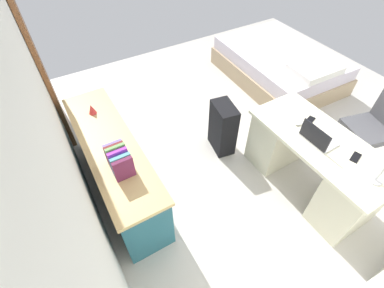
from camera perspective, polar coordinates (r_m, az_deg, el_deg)
ground_plane at (r=3.85m, az=13.06°, el=2.01°), size 5.49×5.49×0.00m
wall_back at (r=2.26m, az=-28.42°, el=6.27°), size 4.02×0.10×2.74m
door_wooden at (r=3.70m, az=-29.09°, el=14.97°), size 0.88×0.05×2.04m
desk at (r=3.18m, az=23.39°, el=-3.64°), size 1.45×0.67×0.73m
office_chair at (r=3.80m, az=32.87°, el=2.17°), size 0.56×0.56×0.94m
credenza at (r=3.02m, az=-15.29°, el=-4.46°), size 1.80×0.48×0.72m
bed at (r=4.88m, az=17.50°, el=15.20°), size 1.94×1.46×0.58m
suitcase_black at (r=3.38m, az=6.33°, el=3.33°), size 0.39×0.28×0.66m
laptop at (r=2.87m, az=24.33°, el=1.18°), size 0.31×0.22×0.21m
computer_mouse at (r=3.02m, az=21.13°, el=4.06°), size 0.06×0.10×0.03m
cell_phone_near_laptop at (r=2.92m, az=30.56°, el=-2.35°), size 0.11×0.15×0.01m
cell_phone_by_mouse at (r=3.11m, az=23.06°, el=4.50°), size 0.11×0.15×0.01m
book_row at (r=2.44m, az=-14.73°, el=-3.14°), size 0.28×0.17×0.24m
figurine_small at (r=3.10m, az=-19.89°, el=6.75°), size 0.08×0.08×0.11m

